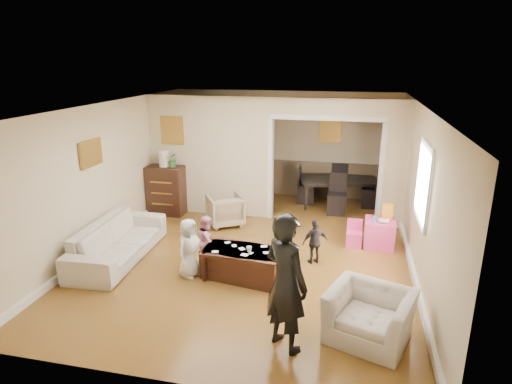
% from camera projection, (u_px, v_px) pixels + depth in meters
% --- Properties ---
extents(floor, '(7.00, 7.00, 0.00)m').
position_uv_depth(floor, '(254.00, 250.00, 7.97)').
color(floor, olive).
rests_on(floor, ground).
extents(partition_left, '(2.75, 0.18, 2.60)m').
position_uv_depth(partition_left, '(211.00, 156.00, 9.55)').
color(partition_left, beige).
rests_on(partition_left, ground).
extents(partition_right, '(0.55, 0.18, 2.60)m').
position_uv_depth(partition_right, '(394.00, 165.00, 8.74)').
color(partition_right, beige).
rests_on(partition_right, ground).
extents(partition_header, '(2.22, 0.18, 0.35)m').
position_uv_depth(partition_header, '(327.00, 107.00, 8.70)').
color(partition_header, beige).
rests_on(partition_header, partition_right).
extents(window_pane, '(0.03, 0.95, 1.10)m').
position_uv_depth(window_pane, '(424.00, 183.00, 6.56)').
color(window_pane, white).
rests_on(window_pane, ground).
extents(framed_art_partition, '(0.45, 0.03, 0.55)m').
position_uv_depth(framed_art_partition, '(172.00, 130.00, 9.46)').
color(framed_art_partition, brown).
rests_on(framed_art_partition, partition_left).
extents(framed_art_sofa_wall, '(0.03, 0.55, 0.40)m').
position_uv_depth(framed_art_sofa_wall, '(91.00, 153.00, 7.44)').
color(framed_art_sofa_wall, brown).
extents(framed_art_alcove, '(0.45, 0.03, 0.55)m').
position_uv_depth(framed_art_alcove, '(330.00, 130.00, 10.44)').
color(framed_art_alcove, brown).
extents(sofa, '(0.98, 2.29, 0.66)m').
position_uv_depth(sofa, '(118.00, 241.00, 7.56)').
color(sofa, beige).
rests_on(sofa, ground).
extents(armchair_back, '(0.95, 0.96, 0.64)m').
position_uv_depth(armchair_back, '(225.00, 210.00, 9.10)').
color(armchair_back, tan).
rests_on(armchair_back, ground).
extents(armchair_front, '(1.21, 1.13, 0.64)m').
position_uv_depth(armchair_front, '(369.00, 316.00, 5.38)').
color(armchair_front, beige).
rests_on(armchair_front, ground).
extents(dresser, '(0.79, 0.45, 1.09)m').
position_uv_depth(dresser, '(166.00, 190.00, 9.67)').
color(dresser, black).
rests_on(dresser, ground).
extents(table_lamp, '(0.22, 0.22, 0.36)m').
position_uv_depth(table_lamp, '(164.00, 158.00, 9.45)').
color(table_lamp, beige).
rests_on(table_lamp, dresser).
extents(potted_plant, '(0.29, 0.25, 0.32)m').
position_uv_depth(potted_plant, '(173.00, 160.00, 9.42)').
color(potted_plant, '#397433').
rests_on(potted_plant, dresser).
extents(coffee_table, '(1.35, 0.84, 0.47)m').
position_uv_depth(coffee_table, '(244.00, 263.00, 6.92)').
color(coffee_table, '#391B12').
rests_on(coffee_table, ground).
extents(coffee_cup, '(0.11, 0.11, 0.08)m').
position_uv_depth(coffee_cup, '(249.00, 249.00, 6.77)').
color(coffee_cup, white).
rests_on(coffee_cup, coffee_table).
extents(play_table, '(0.55, 0.55, 0.52)m').
position_uv_depth(play_table, '(379.00, 233.00, 8.05)').
color(play_table, '#FF4398').
rests_on(play_table, ground).
extents(cereal_box, '(0.20, 0.07, 0.30)m').
position_uv_depth(cereal_box, '(388.00, 211.00, 8.00)').
color(cereal_box, yellow).
rests_on(cereal_box, play_table).
extents(cyan_cup, '(0.08, 0.08, 0.08)m').
position_uv_depth(cyan_cup, '(375.00, 219.00, 7.94)').
color(cyan_cup, '#29CEC3').
rests_on(cyan_cup, play_table).
extents(toy_block, '(0.09, 0.08, 0.05)m').
position_uv_depth(toy_block, '(374.00, 216.00, 8.11)').
color(toy_block, red).
rests_on(toy_block, play_table).
extents(play_bowl, '(0.21, 0.21, 0.05)m').
position_uv_depth(play_bowl, '(384.00, 222.00, 7.85)').
color(play_bowl, white).
rests_on(play_bowl, play_table).
extents(dining_table, '(2.00, 1.40, 0.64)m').
position_uv_depth(dining_table, '(338.00, 192.00, 10.34)').
color(dining_table, black).
rests_on(dining_table, ground).
extents(adult_person, '(0.75, 0.70, 1.72)m').
position_uv_depth(adult_person, '(286.00, 283.00, 5.08)').
color(adult_person, black).
rests_on(adult_person, ground).
extents(child_kneel_a, '(0.45, 0.55, 0.97)m').
position_uv_depth(child_kneel_a, '(189.00, 248.00, 6.89)').
color(child_kneel_a, silver).
rests_on(child_kneel_a, ground).
extents(child_kneel_b, '(0.40, 0.48, 0.87)m').
position_uv_depth(child_kneel_b, '(207.00, 241.00, 7.29)').
color(child_kneel_b, pink).
rests_on(child_kneel_b, ground).
extents(child_toddler, '(0.49, 0.39, 0.78)m').
position_uv_depth(child_toddler, '(315.00, 242.00, 7.36)').
color(child_toddler, black).
rests_on(child_toddler, ground).
extents(craft_papers, '(0.90, 0.50, 0.00)m').
position_uv_depth(craft_papers, '(243.00, 250.00, 6.85)').
color(craft_papers, white).
rests_on(craft_papers, coffee_table).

